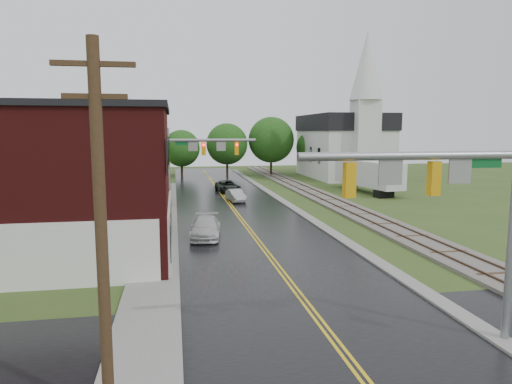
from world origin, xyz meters
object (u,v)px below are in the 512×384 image
object	(u,v)px
sedan_silver	(236,196)
semi_trailer	(368,174)
utility_pole_a	(101,229)
suv_dark	(228,187)
tree_left_c	(90,154)
tree_left_b	(25,145)
utility_pole_b	(150,163)
pickup_white	(206,228)
traffic_signal_near	(455,195)
utility_pole_c	(159,150)
tree_left_e	(143,149)
brick_building	(34,184)
church	(346,139)
traffic_signal_far	(195,155)

from	to	relation	value
sedan_silver	semi_trailer	xyz separation A→B (m)	(15.74, 4.27, 1.56)
utility_pole_a	suv_dark	size ratio (longest dim) A/B	1.87
tree_left_c	suv_dark	distance (m)	15.19
suv_dark	tree_left_b	bearing A→B (deg)	-161.74
utility_pole_b	pickup_white	distance (m)	6.36
tree_left_b	sedan_silver	world-z (taller)	tree_left_b
traffic_signal_near	utility_pole_a	distance (m)	10.47
utility_pole_a	tree_left_b	distance (m)	33.77
utility_pole_c	semi_trailer	distance (m)	24.28
utility_pole_b	tree_left_e	world-z (taller)	utility_pole_b
utility_pole_c	tree_left_b	distance (m)	16.42
traffic_signal_near	utility_pole_c	size ratio (longest dim) A/B	0.82
traffic_signal_near	tree_left_c	bearing A→B (deg)	114.56
utility_pole_a	pickup_white	bearing A→B (deg)	79.09
brick_building	church	bearing A→B (deg)	50.02
traffic_signal_far	tree_left_e	bearing A→B (deg)	105.89
utility_pole_c	traffic_signal_near	bearing A→B (deg)	-76.26
tree_left_c	tree_left_e	world-z (taller)	tree_left_e
church	utility_pole_c	bearing A→B (deg)	-160.03
tree_left_c	utility_pole_a	bearing A→B (deg)	-79.98
tree_left_b	pickup_white	distance (m)	20.37
traffic_signal_near	tree_left_e	world-z (taller)	tree_left_e
tree_left_e	semi_trailer	distance (m)	26.77
utility_pole_a	utility_pole_c	bearing A→B (deg)	90.00
church	traffic_signal_near	distance (m)	54.32
pickup_white	semi_trailer	xyz separation A→B (m)	(19.74, 19.16, 1.50)
tree_left_e	suv_dark	distance (m)	11.80
utility_pole_a	utility_pole_b	bearing A→B (deg)	90.00
utility_pole_c	tree_left_b	bearing A→B (deg)	-132.39
brick_building	tree_left_b	bearing A→B (deg)	107.61
tree_left_b	tree_left_e	xyz separation A→B (m)	(9.00, 14.00, -0.90)
utility_pole_b	semi_trailer	xyz separation A→B (m)	(23.34, 15.83, -2.56)
utility_pole_b	pickup_white	xyz separation A→B (m)	(3.60, -3.33, -4.06)
traffic_signal_near	traffic_signal_far	size ratio (longest dim) A/B	1.00
church	pickup_white	distance (m)	42.36
traffic_signal_far	tree_left_b	xyz separation A→B (m)	(-14.38, 4.90, 0.74)
utility_pole_b	tree_left_e	size ratio (longest dim) A/B	1.10
utility_pole_b	pickup_white	bearing A→B (deg)	-42.77
utility_pole_a	sedan_silver	bearing A→B (deg)	77.24
utility_pole_b	tree_left_c	bearing A→B (deg)	111.49
sedan_silver	pickup_white	xyz separation A→B (m)	(-4.00, -14.89, 0.06)
utility_pole_a	sedan_silver	xyz separation A→B (m)	(7.60, 33.56, -4.12)
tree_left_c	sedan_silver	distance (m)	16.43
church	utility_pole_a	bearing A→B (deg)	-116.51
tree_left_b	tree_left_c	size ratio (longest dim) A/B	1.27
utility_pole_a	tree_left_c	distance (m)	40.52
pickup_white	church	bearing A→B (deg)	63.32
utility_pole_c	suv_dark	world-z (taller)	utility_pole_c
utility_pole_b	sedan_silver	bearing A→B (deg)	56.68
brick_building	semi_trailer	world-z (taller)	brick_building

